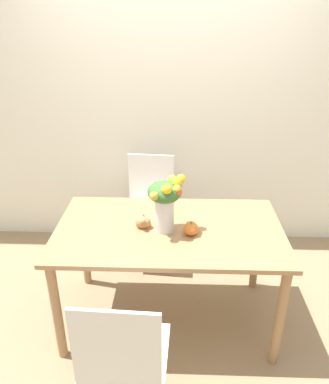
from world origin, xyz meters
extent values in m
plane|color=#8E7556|center=(0.00, 0.00, 0.00)|extent=(12.00, 12.00, 0.00)
cube|color=silver|center=(0.00, 1.16, 1.35)|extent=(8.00, 0.06, 2.70)
cube|color=#9E754C|center=(0.00, 0.00, 0.75)|extent=(1.48, 0.86, 0.03)
cylinder|color=#9E754C|center=(-0.68, -0.37, 0.37)|extent=(0.06, 0.06, 0.73)
cylinder|color=#9E754C|center=(0.68, -0.37, 0.37)|extent=(0.06, 0.06, 0.73)
cylinder|color=#9E754C|center=(-0.68, 0.37, 0.37)|extent=(0.06, 0.06, 0.73)
cylinder|color=#9E754C|center=(0.68, 0.37, 0.37)|extent=(0.06, 0.06, 0.73)
cylinder|color=silver|center=(-0.03, -0.02, 0.87)|extent=(0.12, 0.12, 0.23)
cylinder|color=silver|center=(-0.03, -0.02, 0.81)|extent=(0.11, 0.11, 0.09)
cylinder|color=#38662D|center=(0.00, -0.02, 0.90)|extent=(0.01, 0.00, 0.27)
cylinder|color=#38662D|center=(-0.02, 0.00, 0.90)|extent=(0.00, 0.01, 0.27)
cylinder|color=#38662D|center=(-0.05, -0.01, 0.90)|extent=(0.01, 0.01, 0.27)
cylinder|color=#38662D|center=(-0.05, -0.04, 0.90)|extent=(0.01, 0.01, 0.27)
cylinder|color=#38662D|center=(-0.02, -0.05, 0.90)|extent=(0.00, 0.01, 0.27)
ellipsoid|color=#38662D|center=(-0.03, -0.02, 1.03)|extent=(0.21, 0.21, 0.13)
sphere|color=yellow|center=(0.05, -0.03, 1.10)|extent=(0.05, 0.05, 0.05)
sphere|color=#AD9E33|center=(0.05, -0.02, 1.08)|extent=(0.06, 0.06, 0.06)
sphere|color=yellow|center=(0.05, -0.07, 1.08)|extent=(0.05, 0.05, 0.05)
sphere|color=#D64C23|center=(0.06, -0.07, 1.06)|extent=(0.04, 0.04, 0.04)
sphere|color=yellow|center=(0.02, 0.09, 1.07)|extent=(0.06, 0.06, 0.06)
sphere|color=#AD9E33|center=(-0.09, -0.13, 1.06)|extent=(0.05, 0.05, 0.05)
sphere|color=yellow|center=(0.07, 0.02, 1.10)|extent=(0.06, 0.06, 0.06)
sphere|color=yellow|center=(-0.01, -0.10, 1.09)|extent=(0.06, 0.06, 0.06)
ellipsoid|color=orange|center=(0.14, -0.07, 0.80)|extent=(0.10, 0.10, 0.08)
cylinder|color=brown|center=(0.14, -0.07, 0.84)|extent=(0.01, 0.01, 0.02)
ellipsoid|color=#A87A4C|center=(-0.17, 0.00, 0.80)|extent=(0.10, 0.07, 0.08)
cone|color=#C64C23|center=(-0.17, 0.03, 0.80)|extent=(0.10, 0.10, 0.08)
sphere|color=#A87A4C|center=(-0.17, -0.04, 0.83)|extent=(0.03, 0.03, 0.03)
cube|color=white|center=(-0.20, 0.71, 0.46)|extent=(0.45, 0.45, 0.02)
cylinder|color=white|center=(-0.38, 0.55, 0.23)|extent=(0.04, 0.04, 0.45)
cylinder|color=white|center=(-0.04, 0.52, 0.23)|extent=(0.04, 0.04, 0.45)
cylinder|color=white|center=(-0.35, 0.89, 0.23)|extent=(0.04, 0.04, 0.45)
cylinder|color=white|center=(-0.01, 0.86, 0.23)|extent=(0.04, 0.04, 0.45)
cube|color=white|center=(-0.18, 0.91, 0.70)|extent=(0.40, 0.05, 0.46)
cube|color=white|center=(-0.20, -0.74, 0.46)|extent=(0.44, 0.44, 0.02)
cylinder|color=white|center=(-0.02, -0.58, 0.23)|extent=(0.04, 0.04, 0.45)
cylinder|color=white|center=(-0.36, -0.57, 0.23)|extent=(0.04, 0.04, 0.45)
cube|color=white|center=(-0.21, -0.95, 0.70)|extent=(0.40, 0.04, 0.46)
camera|label=1|loc=(0.04, -2.10, 2.03)|focal=35.00mm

